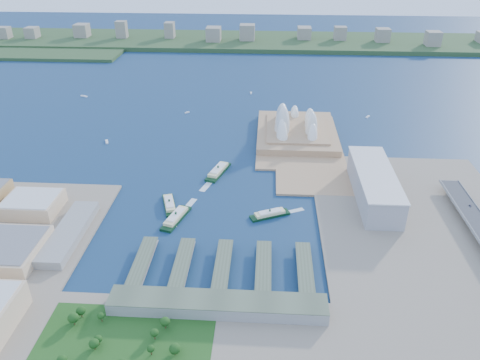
# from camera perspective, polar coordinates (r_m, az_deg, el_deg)

# --- Properties ---
(ground) EXTENTS (3000.00, 3000.00, 0.00)m
(ground) POSITION_cam_1_polar(r_m,az_deg,el_deg) (554.11, -2.82, -5.91)
(ground) COLOR #0D2340
(ground) RESTS_ON ground
(east_land) EXTENTS (240.00, 500.00, 3.00)m
(east_land) POSITION_cam_1_polar(r_m,az_deg,el_deg) (542.57, 23.00, -9.21)
(east_land) COLOR gray
(east_land) RESTS_ON ground
(peninsula) EXTENTS (135.00, 220.00, 3.00)m
(peninsula) POSITION_cam_1_polar(r_m,az_deg,el_deg) (780.29, 7.11, 4.83)
(peninsula) COLOR tan
(peninsula) RESTS_ON ground
(far_shore) EXTENTS (2200.00, 260.00, 12.00)m
(far_shore) POSITION_cam_1_polar(r_m,az_deg,el_deg) (1466.73, 1.36, 16.56)
(far_shore) COLOR #2D4926
(far_shore) RESTS_ON ground
(opera_house) EXTENTS (134.00, 180.00, 58.00)m
(opera_house) POSITION_cam_1_polar(r_m,az_deg,el_deg) (786.99, 6.99, 7.45)
(opera_house) COLOR white
(opera_house) RESTS_ON peninsula
(toaster_building) EXTENTS (45.00, 155.00, 35.00)m
(toaster_building) POSITION_cam_1_polar(r_m,az_deg,el_deg) (624.41, 16.03, -0.60)
(toaster_building) COLOR #949499
(toaster_building) RESTS_ON east_land
(ferry_wharves) EXTENTS (184.00, 90.00, 9.30)m
(ferry_wharves) POSITION_cam_1_polar(r_m,az_deg,el_deg) (490.39, -2.12, -10.50)
(ferry_wharves) COLOR #4A5641
(ferry_wharves) RESTS_ON ground
(terminal_building) EXTENTS (200.00, 28.00, 12.00)m
(terminal_building) POSITION_cam_1_polar(r_m,az_deg,el_deg) (442.70, -2.75, -14.97)
(terminal_building) COLOR gray
(terminal_building) RESTS_ON south_land
(park) EXTENTS (150.00, 110.00, 16.00)m
(park) POSITION_cam_1_polar(r_m,az_deg,el_deg) (417.71, -14.49, -19.11)
(park) COLOR #194714
(park) RESTS_ON south_land
(far_skyline) EXTENTS (1900.00, 140.00, 55.00)m
(far_skyline) POSITION_cam_1_polar(r_m,az_deg,el_deg) (1440.43, 1.35, 17.70)
(far_skyline) COLOR gray
(far_skyline) RESTS_ON far_shore
(ferry_a) EXTENTS (28.52, 54.31, 9.97)m
(ferry_a) POSITION_cam_1_polar(r_m,az_deg,el_deg) (598.81, -8.61, -2.78)
(ferry_a) COLOR black
(ferry_a) RESTS_ON ground
(ferry_b) EXTENTS (33.12, 62.84, 11.53)m
(ferry_b) POSITION_cam_1_polar(r_m,az_deg,el_deg) (671.10, -2.68, 1.29)
(ferry_b) COLOR black
(ferry_b) RESTS_ON ground
(ferry_c) EXTENTS (30.10, 58.59, 10.75)m
(ferry_c) POSITION_cam_1_polar(r_m,az_deg,el_deg) (571.14, -7.82, -4.36)
(ferry_c) COLOR black
(ferry_c) RESTS_ON ground
(ferry_d) EXTENTS (50.82, 32.47, 9.47)m
(ferry_d) POSITION_cam_1_polar(r_m,az_deg,el_deg) (574.00, 3.66, -4.02)
(ferry_d) COLOR black
(ferry_d) RESTS_ON ground
(boat_a) EXTENTS (9.51, 15.81, 2.99)m
(boat_a) POSITION_cam_1_polar(r_m,az_deg,el_deg) (800.21, -15.94, 4.53)
(boat_a) COLOR white
(boat_a) RESTS_ON ground
(boat_b) EXTENTS (9.32, 8.96, 2.59)m
(boat_b) POSITION_cam_1_polar(r_m,az_deg,el_deg) (901.71, -6.46, 8.20)
(boat_b) COLOR white
(boat_b) RESTS_ON ground
(boat_c) EXTENTS (9.48, 12.29, 2.75)m
(boat_c) POSITION_cam_1_polar(r_m,az_deg,el_deg) (906.67, 15.31, 7.47)
(boat_c) COLOR white
(boat_c) RESTS_ON ground
(boat_d) EXTENTS (16.95, 10.02, 2.84)m
(boat_d) POSITION_cam_1_polar(r_m,az_deg,el_deg) (1038.92, -18.49, 9.70)
(boat_d) COLOR white
(boat_d) RESTS_ON ground
(boat_e) EXTENTS (4.30, 11.73, 2.84)m
(boat_e) POSITION_cam_1_polar(r_m,az_deg,el_deg) (1006.94, 1.34, 10.59)
(boat_e) COLOR white
(boat_e) RESTS_ON ground
(car_c) EXTENTS (1.82, 4.48, 1.30)m
(car_c) POSITION_cam_1_polar(r_m,az_deg,el_deg) (631.51, 26.26, -2.82)
(car_c) COLOR slate
(car_c) RESTS_ON expressway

